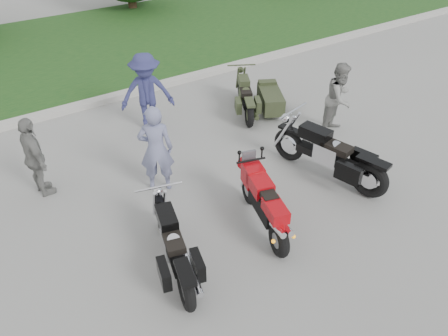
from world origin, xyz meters
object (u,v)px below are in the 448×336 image
sportbike_red (264,203)px  cruiser_sidecar (260,99)px  person_back (35,158)px  cruiser_left (174,249)px  cruiser_right (333,157)px  person_stripe (156,149)px  person_denim (147,93)px  person_grey (339,98)px

sportbike_red → cruiser_sidecar: bearing=69.1°
sportbike_red → person_back: bearing=148.9°
cruiser_left → cruiser_right: cruiser_right is taller
cruiser_sidecar → person_stripe: person_stripe is taller
person_denim → sportbike_red: bearing=-66.6°
cruiser_sidecar → person_stripe: 3.81m
sportbike_red → person_denim: person_denim is taller
cruiser_right → person_denim: size_ratio=1.36×
cruiser_left → cruiser_sidecar: 5.46m
cruiser_right → person_back: size_ratio=1.58×
cruiser_left → person_denim: (1.59, 4.18, 0.50)m
cruiser_sidecar → person_grey: size_ratio=1.18×
cruiser_right → person_stripe: size_ratio=1.44×
cruiser_sidecar → cruiser_left: bearing=-113.7°
sportbike_red → cruiser_left: 1.73m
cruiser_left → cruiser_right: (3.73, 0.40, 0.07)m
cruiser_right → person_grey: person_grey is taller
sportbike_red → person_stripe: (-0.98, 2.03, 0.34)m
person_stripe → sportbike_red: bearing=143.3°
sportbike_red → person_back: 4.27m
person_stripe → person_back: (-1.93, 1.08, -0.08)m
cruiser_left → person_back: bearing=125.3°
cruiser_left → cruiser_right: bearing=20.7°
cruiser_left → person_grey: size_ratio=1.31×
sportbike_red → person_grey: (3.49, 1.73, 0.28)m
person_grey → person_denim: bearing=126.2°
cruiser_right → cruiser_left: bearing=172.2°
cruiser_left → person_grey: 5.51m
person_back → cruiser_sidecar: bearing=-94.1°
person_back → cruiser_right: bearing=-126.1°
cruiser_left → cruiser_sidecar: cruiser_left is taller
person_denim → person_back: bearing=-137.5°
person_stripe → person_back: bearing=-1.8°
sportbike_red → cruiser_right: cruiser_right is taller
person_stripe → person_grey: 4.48m
person_denim → cruiser_right: bearing=-39.0°
sportbike_red → cruiser_sidecar: size_ratio=0.98×
person_stripe → person_back: 2.21m
cruiser_left → person_back: (-1.18, 3.11, 0.37)m
sportbike_red → cruiser_right: (2.00, 0.40, -0.04)m
person_grey → person_back: bearing=148.0°
cruiser_left → person_grey: person_grey is taller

